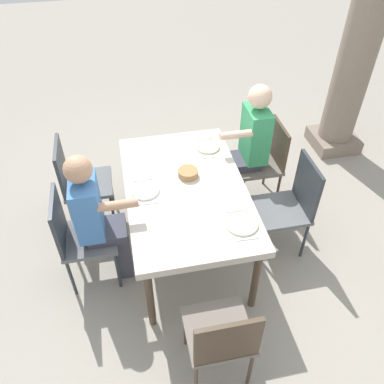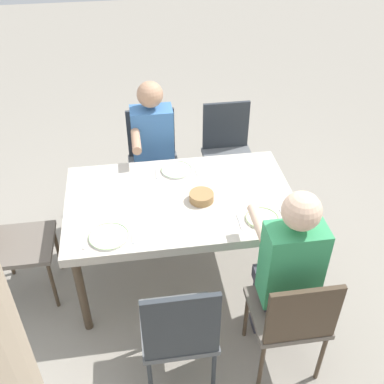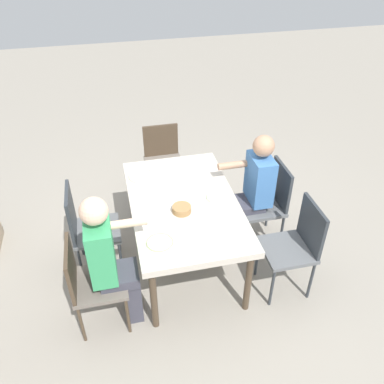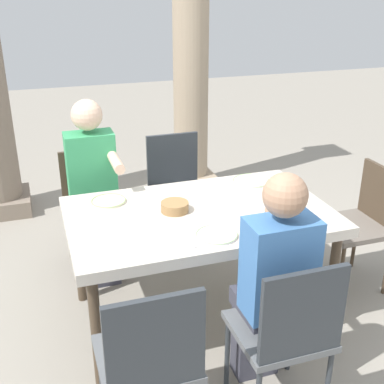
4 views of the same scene
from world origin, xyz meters
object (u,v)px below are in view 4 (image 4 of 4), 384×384
(plate_0, at_px, (109,201))
(plate_1, at_px, (217,235))
(chair_head_east, at_px, (363,218))
(chair_mid_north, at_px, (177,188))
(diner_woman_green, at_px, (94,186))
(chair_west_north, at_px, (92,201))
(chair_west_south, at_px, (150,358))
(stone_column_centre, at_px, (191,50))
(bread_basket, at_px, (175,207))
(diner_man_white, at_px, (272,280))
(plate_2, at_px, (251,181))
(chair_mid_south, at_px, (287,329))
(dining_table, at_px, (199,221))

(plate_0, xyz_separation_m, plate_1, (0.49, -0.64, -0.00))
(chair_head_east, bearing_deg, plate_0, 169.83)
(chair_mid_north, bearing_deg, diner_woman_green, -163.25)
(plate_0, bearing_deg, plate_1, -52.60)
(chair_west_north, relative_size, chair_west_south, 0.94)
(chair_mid_north, xyz_separation_m, chair_head_east, (1.09, -0.92, -0.01))
(stone_column_centre, xyz_separation_m, plate_1, (-0.66, -2.46, -0.66))
(bread_basket, bearing_deg, chair_west_north, 115.03)
(diner_man_white, bearing_deg, plate_2, 71.03)
(chair_west_north, height_order, bread_basket, chair_west_north)
(diner_man_white, bearing_deg, plate_1, 110.27)
(plate_1, bearing_deg, chair_head_east, 15.10)
(chair_head_east, distance_m, plate_0, 1.77)
(chair_head_east, distance_m, plate_2, 0.83)
(plate_0, bearing_deg, chair_mid_south, -62.64)
(chair_west_north, distance_m, plate_1, 1.38)
(chair_west_south, bearing_deg, chair_west_north, 90.00)
(chair_west_south, xyz_separation_m, plate_0, (0.04, 1.23, 0.22))
(chair_mid_south, xyz_separation_m, diner_woman_green, (-0.67, 1.64, 0.18))
(stone_column_centre, bearing_deg, plate_2, -94.68)
(plate_2, bearing_deg, diner_man_white, -108.97)
(chair_west_north, height_order, plate_1, chair_west_north)
(diner_woman_green, bearing_deg, plate_2, -20.27)
(chair_mid_north, height_order, chair_head_east, chair_mid_north)
(dining_table, xyz_separation_m, diner_man_white, (0.13, -0.73, -0.00))
(chair_head_east, relative_size, plate_0, 4.03)
(chair_mid_south, relative_size, plate_0, 4.21)
(chair_west_south, relative_size, plate_1, 4.05)
(diner_man_white, relative_size, plate_2, 5.06)
(plate_1, bearing_deg, chair_mid_north, 83.46)
(chair_west_south, xyz_separation_m, plate_1, (0.53, 0.58, 0.22))
(chair_mid_north, height_order, bread_basket, chair_mid_north)
(chair_mid_south, xyz_separation_m, plate_1, (-0.14, 0.58, 0.24))
(bread_basket, bearing_deg, dining_table, -19.08)
(chair_west_north, distance_m, chair_head_east, 1.99)
(plate_0, xyz_separation_m, plate_2, (1.00, 0.02, -0.00))
(chair_mid_north, xyz_separation_m, chair_mid_south, (0.00, -1.84, -0.00))
(plate_0, height_order, plate_1, same)
(diner_man_white, distance_m, plate_2, 1.13)
(chair_head_east, bearing_deg, plate_1, -164.90)
(chair_west_north, bearing_deg, dining_table, -59.13)
(chair_west_north, relative_size, plate_2, 3.49)
(dining_table, distance_m, chair_west_north, 1.08)
(dining_table, bearing_deg, chair_mid_south, -82.01)
(dining_table, relative_size, diner_woman_green, 1.21)
(chair_west_south, bearing_deg, diner_woman_green, 89.90)
(chair_mid_south, bearing_deg, dining_table, 97.99)
(plate_1, bearing_deg, dining_table, 87.41)
(dining_table, distance_m, diner_man_white, 0.74)
(plate_1, distance_m, bread_basket, 0.40)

